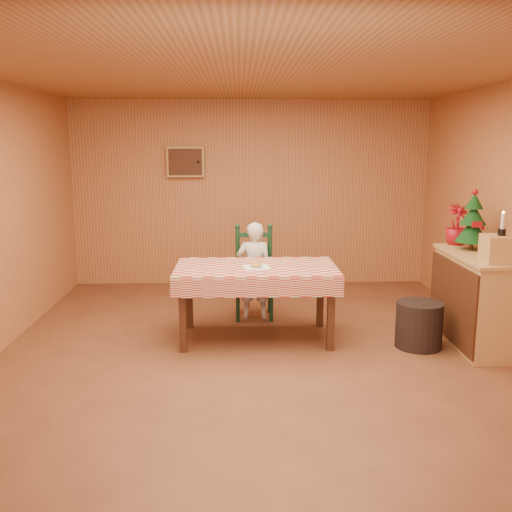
{
  "coord_description": "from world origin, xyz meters",
  "views": [
    {
      "loc": [
        -0.16,
        -5.11,
        2.0
      ],
      "look_at": [
        0.0,
        0.2,
        0.95
      ],
      "focal_mm": 40.0,
      "sensor_mm": 36.0,
      "label": 1
    }
  ],
  "objects": [
    {
      "name": "flower_arrangement",
      "position": [
        2.17,
        0.88,
        1.15
      ],
      "size": [
        0.29,
        0.29,
        0.43
      ],
      "primitive_type": "imported",
      "rotation": [
        0.0,
        0.0,
        0.23
      ],
      "color": "maroon",
      "rests_on": "shelf_unit"
    },
    {
      "name": "storage_bin",
      "position": [
        1.63,
        0.27,
        0.23
      ],
      "size": [
        0.47,
        0.47,
        0.46
      ],
      "primitive_type": "cylinder",
      "rotation": [
        0.0,
        0.0,
        0.02
      ],
      "color": "black",
      "rests_on": "ground"
    },
    {
      "name": "ladder_chair",
      "position": [
        0.01,
        1.36,
        0.5
      ],
      "size": [
        0.44,
        0.4,
        1.08
      ],
      "color": "black",
      "rests_on": "ground"
    },
    {
      "name": "crate",
      "position": [
        2.22,
        -0.07,
        1.06
      ],
      "size": [
        0.32,
        0.32,
        0.25
      ],
      "primitive_type": "cube",
      "rotation": [
        0.0,
        0.0,
        -0.07
      ],
      "color": "tan",
      "rests_on": "shelf_unit"
    },
    {
      "name": "donut",
      "position": [
        0.01,
        0.52,
        0.79
      ],
      "size": [
        0.13,
        0.13,
        0.04
      ],
      "primitive_type": "torus",
      "rotation": [
        0.0,
        0.0,
        0.07
      ],
      "color": "#C39246",
      "rests_on": "napkin"
    },
    {
      "name": "ground",
      "position": [
        0.0,
        0.0,
        0.0
      ],
      "size": [
        6.0,
        6.0,
        0.0
      ],
      "primitive_type": "plane",
      "color": "brown",
      "rests_on": "ground"
    },
    {
      "name": "seated_child",
      "position": [
        0.01,
        1.3,
        0.56
      ],
      "size": [
        0.41,
        0.27,
        1.12
      ],
      "primitive_type": "imported",
      "rotation": [
        0.0,
        0.0,
        3.14
      ],
      "color": "silver",
      "rests_on": "ground"
    },
    {
      "name": "cabin_walls",
      "position": [
        -0.0,
        0.53,
        1.83
      ],
      "size": [
        5.1,
        6.05,
        2.65
      ],
      "color": "#B97543",
      "rests_on": "ground"
    },
    {
      "name": "dining_table",
      "position": [
        0.01,
        0.57,
        0.69
      ],
      "size": [
        1.66,
        0.96,
        0.77
      ],
      "color": "#452312",
      "rests_on": "ground"
    },
    {
      "name": "candle_set",
      "position": [
        2.22,
        -0.07,
        1.24
      ],
      "size": [
        0.07,
        0.07,
        0.22
      ],
      "color": "black",
      "rests_on": "crate"
    },
    {
      "name": "shelf_unit",
      "position": [
        2.22,
        0.33,
        0.47
      ],
      "size": [
        0.54,
        1.24,
        0.93
      ],
      "color": "tan",
      "rests_on": "ground"
    },
    {
      "name": "christmas_tree",
      "position": [
        2.22,
        0.58,
        1.21
      ],
      "size": [
        0.34,
        0.34,
        0.62
      ],
      "color": "#452312",
      "rests_on": "shelf_unit"
    },
    {
      "name": "napkin",
      "position": [
        0.01,
        0.52,
        0.77
      ],
      "size": [
        0.3,
        0.3,
        0.0
      ],
      "primitive_type": "cube",
      "rotation": [
        0.0,
        0.0,
        0.17
      ],
      "color": "white",
      "rests_on": "dining_table"
    }
  ]
}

